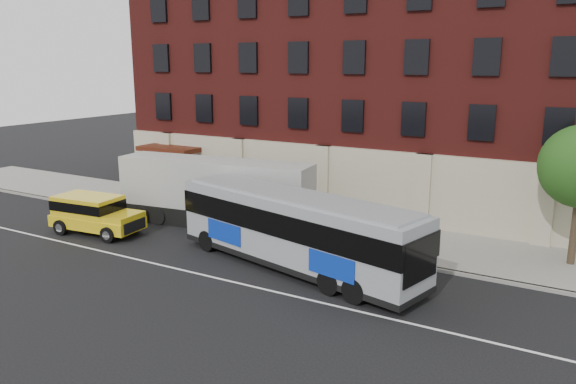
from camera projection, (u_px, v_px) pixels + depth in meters
The scene contains 9 objects.
ground at pixel (197, 279), 23.61m from camera, with size 120.00×120.00×0.00m, color black.
sidewalk at pixel (300, 225), 31.18m from camera, with size 60.00×6.00×0.15m, color #9A958C.
kerb at pixel (272, 239), 28.65m from camera, with size 60.00×0.25×0.15m, color #9A958C.
lane_line at pixel (204, 275), 24.03m from camera, with size 60.00×0.12×0.01m, color white.
building at pixel (359, 83), 36.16m from camera, with size 30.00×12.10×15.00m.
sign_pole at pixel (148, 193), 32.60m from camera, with size 0.30×0.20×2.50m.
city_bus at pixel (296, 228), 24.36m from camera, with size 12.63×5.46×3.39m.
yellow_suv at pixel (93, 212), 29.73m from camera, with size 5.33×2.67×2.00m.
shipping_container at pixel (215, 193), 30.96m from camera, with size 11.30×3.65×3.70m.
Camera 1 is at (14.40, -17.27, 8.94)m, focal length 35.02 mm.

